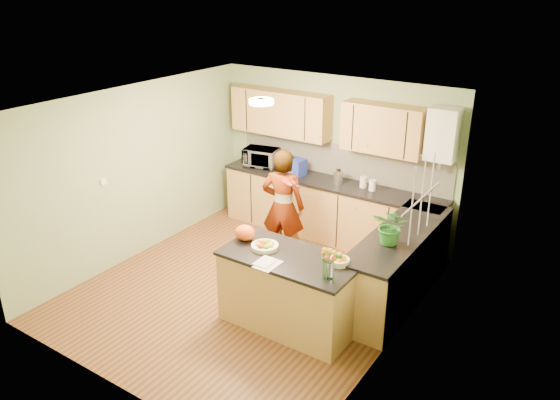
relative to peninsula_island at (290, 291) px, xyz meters
The scene contains 28 objects.
floor 1.04m from the peninsula_island, 156.45° to the left, with size 4.50×4.50×0.00m, color #592D19.
ceiling 2.25m from the peninsula_island, 156.45° to the left, with size 4.00×4.50×0.02m, color white.
wall_back 2.87m from the peninsula_island, 108.05° to the left, with size 4.00×0.02×2.50m, color #8B9F72.
wall_front 2.21m from the peninsula_island, 114.48° to the right, with size 4.00×0.02×2.50m, color #8B9F72.
wall_left 2.99m from the peninsula_island, behind, with size 0.02×4.50×2.50m, color #8B9F72.
wall_right 1.44m from the peninsula_island, 18.03° to the left, with size 0.02×4.50×2.50m, color #8B9F72.
back_counter 2.44m from the peninsula_island, 108.01° to the left, with size 3.64×0.62×0.94m.
right_counter 1.49m from the peninsula_island, 55.36° to the left, with size 0.62×2.24×0.94m.
splashback 2.81m from the peninsula_island, 106.15° to the left, with size 3.60×0.02×0.52m, color beige.
upper_cabinets 3.00m from the peninsula_island, 112.80° to the left, with size 3.20×0.34×0.70m.
boiler 2.97m from the peninsula_island, 71.06° to the left, with size 0.40×0.30×0.86m.
window_right 1.85m from the peninsula_island, 40.53° to the left, with size 0.01×1.30×1.05m.
light_switch 2.97m from the peninsula_island, behind, with size 0.02×0.09×0.09m, color white.
ceiling_lamp 2.28m from the peninsula_island, 141.81° to the left, with size 0.30×0.30×0.07m.
peninsula_island is the anchor object (origin of this frame).
fruit_dish 0.61m from the peninsula_island, behind, with size 0.32×0.32×0.11m.
orange_bowl 0.77m from the peninsula_island, 15.26° to the left, with size 0.23×0.23×0.13m.
flower_vase 0.97m from the peninsula_island, 16.70° to the right, with size 0.23×0.23×0.43m.
orange_bag 0.87m from the peninsula_island, behind, with size 0.25×0.21×0.19m, color #FC5314.
papers 0.56m from the peninsula_island, 108.43° to the right, with size 0.22×0.31×0.01m, color white.
violinist 1.62m from the peninsula_island, 126.22° to the left, with size 0.62×0.41×1.69m, color #ECA990.
violin 1.56m from the peninsula_island, 124.81° to the left, with size 0.53×0.21×0.11m, color #4E0D04, non-canonical shape.
microwave 3.17m from the peninsula_island, 131.54° to the left, with size 0.55×0.37×0.30m, color white.
blue_box 2.74m from the peninsula_island, 121.07° to the left, with size 0.32×0.24×0.26m, color #212F97.
kettle 2.47m from the peninsula_island, 104.94° to the left, with size 0.15×0.15×0.27m.
jar_cream 2.45m from the peninsula_island, 95.42° to the left, with size 0.11×0.11×0.16m, color beige.
jar_white 2.40m from the peninsula_island, 91.41° to the left, with size 0.10×0.10×0.16m, color white.
potted_plant 1.41m from the peninsula_island, 45.84° to the left, with size 0.41×0.36×0.46m, color #2A7226.
Camera 1 is at (3.80, -5.00, 3.88)m, focal length 35.00 mm.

